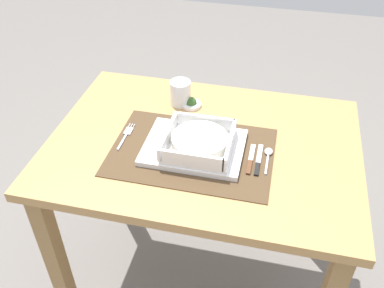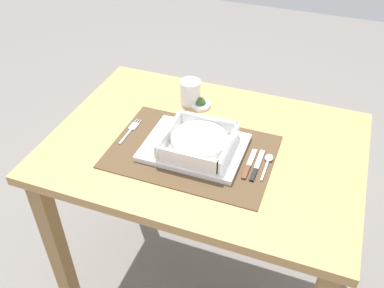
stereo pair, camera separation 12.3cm
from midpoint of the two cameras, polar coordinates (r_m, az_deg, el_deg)
ground_plane at (r=1.82m, az=-0.89°, el=-17.67°), size 6.00×6.00×0.00m
dining_table at (r=1.36m, az=-1.14°, el=-3.48°), size 0.93×0.67×0.72m
placemat at (r=1.25m, az=-2.82°, el=-1.13°), size 0.47×0.33×0.00m
serving_plate at (r=1.25m, az=-2.56°, el=-0.54°), size 0.29×0.22×0.02m
porridge_bowl at (r=1.22m, az=-2.01°, el=0.14°), size 0.19×0.19×0.05m
fork at (r=1.33m, az=-11.37°, el=1.18°), size 0.02×0.13×0.00m
spoon at (r=1.24m, az=7.39°, el=-1.47°), size 0.02×0.11×0.01m
butter_knife at (r=1.21m, az=6.01°, el=-2.46°), size 0.01×0.14×0.01m
bread_knife at (r=1.21m, az=4.96°, el=-2.37°), size 0.01×0.13×0.01m
drinking_glass at (r=1.44m, az=-4.03°, el=6.67°), size 0.07×0.07×0.08m
condiment_saucer at (r=1.44m, az=-2.57°, el=5.34°), size 0.07×0.07×0.04m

